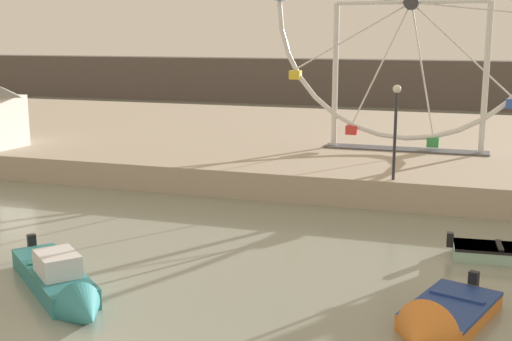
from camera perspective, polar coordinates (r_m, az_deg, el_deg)
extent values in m
cube|color=tan|center=(38.82, 6.60, 2.36)|extent=(110.00, 24.38, 1.17)
cube|color=#564C47|center=(64.63, 11.46, 7.31)|extent=(140.00, 3.00, 4.40)
cube|color=black|center=(21.55, 16.23, -5.67)|extent=(0.22, 0.26, 0.44)
cube|color=black|center=(21.70, 20.06, -6.02)|extent=(0.24, 1.05, 0.06)
cube|color=orange|center=(17.09, 16.30, -11.42)|extent=(2.42, 3.26, 0.41)
cube|color=navy|center=(17.03, 16.34, -10.91)|extent=(2.43, 3.24, 0.08)
cone|color=orange|center=(15.52, 13.86, -13.72)|extent=(1.68, 1.23, 1.51)
cube|color=black|center=(18.36, 18.08, -8.85)|extent=(0.29, 0.27, 0.44)
cube|color=navy|center=(17.33, 16.78, -10.29)|extent=(1.33, 0.58, 0.06)
cube|color=teal|center=(19.16, -16.93, -8.70)|extent=(4.17, 3.80, 0.54)
cube|color=#237566|center=(19.08, -16.97, -8.06)|extent=(4.15, 3.78, 0.08)
cone|color=teal|center=(16.63, -14.40, -11.72)|extent=(1.68, 1.67, 1.16)
cube|color=black|center=(21.19, -18.60, -5.77)|extent=(0.31, 0.31, 0.44)
cube|color=silver|center=(18.47, -16.58, -7.61)|extent=(1.64, 1.60, 0.58)
cube|color=#237566|center=(19.57, -17.40, -7.37)|extent=(0.79, 0.89, 0.06)
torus|color=silver|center=(33.04, 13.13, 13.80)|extent=(13.10, 0.24, 13.10)
cylinder|color=#38383D|center=(33.04, 13.13, 13.80)|extent=(0.70, 0.50, 0.70)
cylinder|color=silver|center=(33.19, 10.60, 8.82)|extent=(2.71, 0.08, 5.90)
cube|color=red|center=(33.69, 8.17, 3.45)|extent=(0.56, 0.48, 0.44)
cylinder|color=silver|center=(33.00, 14.02, 8.29)|extent=(1.39, 0.08, 6.31)
cube|color=#33934C|center=(33.30, 14.86, 2.34)|extent=(0.56, 0.48, 0.44)
cylinder|color=silver|center=(32.87, 17.14, 9.84)|extent=(4.82, 0.08, 4.38)
cube|color=#3356B7|center=(33.05, 21.04, 5.34)|extent=(0.56, 0.48, 0.44)
cylinder|color=silver|center=(32.88, 18.79, 12.90)|extent=(6.40, 0.08, 0.78)
cylinder|color=silver|center=(33.39, 8.14, 11.21)|extent=(5.62, 0.08, 3.26)
cube|color=yellow|center=(34.06, 3.37, 8.15)|extent=(0.56, 0.48, 0.44)
cylinder|color=silver|center=(33.59, 6.78, 7.97)|extent=(0.28, 0.28, 7.03)
cylinder|color=silver|center=(32.92, 19.03, 7.36)|extent=(0.28, 0.28, 7.03)
cylinder|color=silver|center=(33.04, 13.13, 13.80)|extent=(7.07, 0.18, 0.18)
cube|color=#4C4C51|center=(33.47, 12.58, 1.77)|extent=(7.87, 1.20, 0.08)
cylinder|color=#2D2D33|center=(26.31, 11.77, 2.85)|extent=(0.12, 0.12, 3.39)
sphere|color=#F2EACC|center=(26.10, 11.94, 6.83)|extent=(0.32, 0.32, 0.32)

